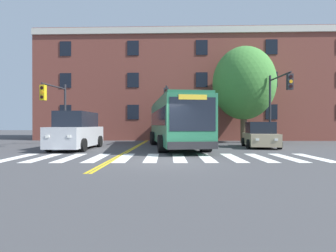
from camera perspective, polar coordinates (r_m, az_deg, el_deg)
ground_plane at (r=11.07m, az=-1.26°, el=-7.58°), size 120.00×120.00×0.00m
crosswalk at (r=12.06m, az=-0.58°, el=-6.91°), size 14.33×3.76×0.01m
lane_line_yellow_inner at (r=26.15m, az=-4.45°, el=-3.02°), size 0.12×36.00×0.01m
lane_line_yellow_outer at (r=26.13m, az=-4.10°, el=-3.03°), size 0.12×36.00×0.01m
city_bus at (r=17.56m, az=1.58°, el=0.94°), size 4.14×10.75×3.20m
car_silver_near_lane at (r=17.14m, az=-19.23°, el=-1.14°), size 2.19×5.21×2.30m
car_tan_far_lane at (r=18.43m, az=19.42°, el=-2.01°), size 2.36×3.85×1.69m
car_white_behind_bus at (r=27.68m, az=0.31°, el=-1.18°), size 2.11×4.31×1.76m
traffic_light_near_corner at (r=19.90m, az=22.81°, el=6.04°), size 0.39×3.35×5.20m
traffic_light_far_corner at (r=20.29m, az=-23.27°, el=4.69°), size 0.57×2.95×4.57m
traffic_light_overhead at (r=19.76m, az=-0.34°, el=4.79°), size 0.35×2.92×4.58m
street_tree_curbside_large at (r=23.31m, az=16.16°, el=8.89°), size 6.19×6.19×8.10m
building_facade at (r=29.74m, az=6.47°, el=7.85°), size 32.51×9.38×10.85m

